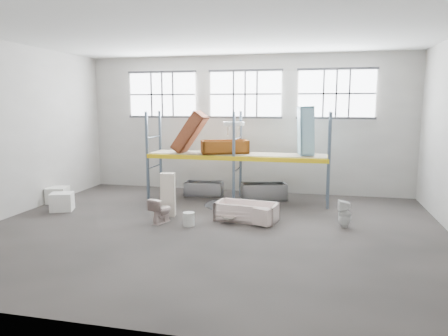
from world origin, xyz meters
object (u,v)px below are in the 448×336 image
(steel_tub_right, at_px, (264,191))
(rust_tub_flat, at_px, (225,147))
(bathtub_beige, at_px, (247,211))
(blue_tub_upright, at_px, (306,131))
(carton_near, at_px, (62,202))
(steel_tub_left, at_px, (204,189))
(toilet_beige, at_px, (161,210))
(cistern_tall, at_px, (168,195))
(toilet_white, at_px, (345,214))
(bucket, at_px, (189,219))

(steel_tub_right, relative_size, rust_tub_flat, 0.98)
(bathtub_beige, bearing_deg, blue_tub_upright, 66.23)
(blue_tub_upright, bearing_deg, carton_near, -159.62)
(steel_tub_right, bearing_deg, blue_tub_upright, -9.30)
(steel_tub_left, xyz_separation_m, blue_tub_upright, (3.53, -0.38, 2.15))
(bathtub_beige, xyz_separation_m, steel_tub_right, (0.12, 2.68, 0.03))
(toilet_beige, xyz_separation_m, cistern_tall, (-0.05, 0.71, 0.28))
(toilet_beige, xyz_separation_m, rust_tub_flat, (1.09, 3.12, 1.47))
(toilet_beige, distance_m, steel_tub_left, 3.61)
(toilet_white, relative_size, rust_tub_flat, 0.48)
(blue_tub_upright, height_order, bucket, blue_tub_upright)
(cistern_tall, bearing_deg, toilet_white, -10.51)
(steel_tub_left, height_order, steel_tub_right, steel_tub_right)
(bathtub_beige, height_order, blue_tub_upright, blue_tub_upright)
(carton_near, bearing_deg, rust_tub_flat, 29.49)
(cistern_tall, bearing_deg, toilet_beige, -96.13)
(steel_tub_right, bearing_deg, bathtub_beige, -92.62)
(cistern_tall, relative_size, carton_near, 1.98)
(toilet_beige, xyz_separation_m, toilet_white, (4.92, 0.67, 0.02))
(rust_tub_flat, bearing_deg, cistern_tall, -115.34)
(steel_tub_right, distance_m, carton_near, 6.52)
(toilet_beige, bearing_deg, steel_tub_left, -74.33)
(bathtub_beige, relative_size, bucket, 4.68)
(bucket, bearing_deg, cistern_tall, 137.19)
(cistern_tall, bearing_deg, rust_tub_flat, 54.61)
(toilet_beige, height_order, rust_tub_flat, rust_tub_flat)
(bathtub_beige, distance_m, steel_tub_left, 3.50)
(toilet_white, distance_m, rust_tub_flat, 4.77)
(bathtub_beige, bearing_deg, bucket, -140.75)
(bathtub_beige, relative_size, carton_near, 2.67)
(cistern_tall, distance_m, bucket, 1.29)
(steel_tub_left, bearing_deg, cistern_tall, -95.29)
(bathtub_beige, height_order, cistern_tall, cistern_tall)
(cistern_tall, bearing_deg, carton_near, 172.62)
(toilet_white, xyz_separation_m, carton_near, (-8.37, -0.12, -0.10))
(toilet_beige, height_order, steel_tub_right, toilet_beige)
(toilet_white, distance_m, carton_near, 8.37)
(bathtub_beige, relative_size, toilet_white, 2.31)
(bathtub_beige, xyz_separation_m, blue_tub_upright, (1.49, 2.46, 2.14))
(steel_tub_left, bearing_deg, carton_near, -140.20)
(rust_tub_flat, xyz_separation_m, carton_near, (-4.54, -2.57, -1.54))
(toilet_white, xyz_separation_m, blue_tub_upright, (-1.17, 2.56, 2.02))
(blue_tub_upright, xyz_separation_m, carton_near, (-7.20, -2.68, -2.12))
(bathtub_beige, relative_size, steel_tub_left, 1.28)
(rust_tub_flat, bearing_deg, steel_tub_left, 150.79)
(rust_tub_flat, bearing_deg, blue_tub_upright, 2.28)
(toilet_white, bearing_deg, carton_near, -95.73)
(bathtub_beige, distance_m, toilet_beige, 2.39)
(rust_tub_flat, xyz_separation_m, blue_tub_upright, (2.66, 0.11, 0.57))
(rust_tub_flat, bearing_deg, toilet_beige, -109.32)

